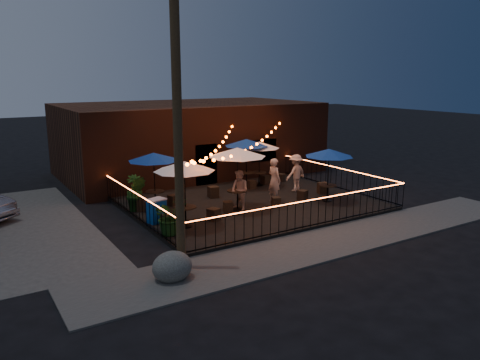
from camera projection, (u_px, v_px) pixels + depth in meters
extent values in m
plane|color=black|center=(277.00, 217.00, 18.65)|extent=(110.00, 110.00, 0.00)
cube|color=black|center=(250.00, 204.00, 20.29)|extent=(10.00, 8.00, 0.15)
cube|color=#3F3D3A|center=(334.00, 241.00, 15.95)|extent=(18.00, 2.50, 0.05)
cube|color=#35180E|center=(189.00, 138.00, 27.00)|extent=(14.00, 8.00, 4.00)
cube|color=black|center=(205.00, 166.00, 23.47)|extent=(1.20, 0.24, 2.20)
cube|color=black|center=(263.00, 150.00, 25.17)|extent=(1.60, 0.24, 1.20)
cylinder|color=#382817|center=(178.00, 133.00, 12.83)|extent=(0.26, 0.26, 8.00)
cube|color=black|center=(310.00, 225.00, 16.94)|extent=(10.00, 0.04, 0.04)
cube|color=black|center=(311.00, 201.00, 16.74)|extent=(10.00, 0.04, 0.04)
cube|color=orange|center=(311.00, 200.00, 16.73)|extent=(10.00, 0.03, 0.02)
cube|color=black|center=(140.00, 219.00, 17.67)|extent=(0.04, 8.00, 0.04)
cube|color=black|center=(138.00, 196.00, 17.47)|extent=(0.04, 8.00, 0.04)
cube|color=orange|center=(138.00, 195.00, 17.46)|extent=(0.03, 8.00, 0.02)
cube|color=black|center=(336.00, 187.00, 22.84)|extent=(0.04, 8.00, 0.04)
cube|color=black|center=(337.00, 168.00, 22.63)|extent=(0.04, 8.00, 0.04)
cube|color=orange|center=(337.00, 167.00, 22.63)|extent=(0.03, 8.00, 0.02)
cylinder|color=black|center=(186.00, 226.00, 17.04)|extent=(0.44, 0.44, 0.03)
cylinder|color=black|center=(186.00, 217.00, 16.96)|extent=(0.06, 0.06, 0.72)
cylinder|color=black|center=(185.00, 207.00, 16.88)|extent=(0.80, 0.80, 0.04)
cylinder|color=black|center=(185.00, 195.00, 16.78)|extent=(0.04, 0.04, 2.40)
cone|color=white|center=(184.00, 166.00, 16.55)|extent=(2.87, 2.87, 0.35)
cylinder|color=black|center=(156.00, 208.00, 19.44)|extent=(0.42, 0.42, 0.03)
cylinder|color=black|center=(155.00, 200.00, 19.37)|extent=(0.06, 0.06, 0.69)
cylinder|color=black|center=(155.00, 191.00, 19.29)|extent=(0.77, 0.77, 0.04)
cylinder|color=black|center=(155.00, 181.00, 19.19)|extent=(0.04, 0.04, 2.30)
cone|color=navy|center=(154.00, 157.00, 18.97)|extent=(2.43, 2.43, 0.34)
cylinder|color=black|center=(238.00, 209.00, 19.27)|extent=(0.46, 0.46, 0.03)
cylinder|color=black|center=(238.00, 200.00, 19.19)|extent=(0.06, 0.06, 0.76)
cylinder|color=black|center=(238.00, 191.00, 19.10)|extent=(0.84, 0.84, 0.04)
cylinder|color=black|center=(237.00, 179.00, 19.00)|extent=(0.05, 0.05, 2.53)
cone|color=white|center=(237.00, 152.00, 18.75)|extent=(3.04, 3.04, 0.37)
cylinder|color=black|center=(246.00, 186.00, 23.13)|extent=(0.43, 0.43, 0.03)
cylinder|color=black|center=(246.00, 180.00, 23.05)|extent=(0.06, 0.06, 0.71)
cylinder|color=black|center=(246.00, 172.00, 22.97)|extent=(0.78, 0.78, 0.04)
cylinder|color=black|center=(246.00, 163.00, 22.88)|extent=(0.04, 0.04, 2.35)
cone|color=navy|center=(246.00, 143.00, 22.65)|extent=(2.22, 2.22, 0.34)
cylinder|color=black|center=(327.00, 201.00, 20.53)|extent=(0.42, 0.42, 0.03)
cylinder|color=black|center=(327.00, 193.00, 20.46)|extent=(0.06, 0.06, 0.69)
cylinder|color=black|center=(328.00, 185.00, 20.38)|extent=(0.76, 0.76, 0.04)
cylinder|color=black|center=(328.00, 175.00, 20.28)|extent=(0.04, 0.04, 2.29)
cone|color=navy|center=(329.00, 153.00, 20.06)|extent=(2.55, 2.55, 0.33)
cylinder|color=black|center=(259.00, 185.00, 23.40)|extent=(0.40, 0.40, 0.03)
cylinder|color=black|center=(259.00, 179.00, 23.33)|extent=(0.05, 0.05, 0.66)
cylinder|color=black|center=(259.00, 172.00, 23.25)|extent=(0.73, 0.73, 0.04)
cylinder|color=black|center=(259.00, 164.00, 23.16)|extent=(0.04, 0.04, 2.19)
cone|color=white|center=(259.00, 145.00, 22.95)|extent=(2.49, 2.49, 0.32)
cube|color=black|center=(168.00, 221.00, 16.89)|extent=(0.55, 0.55, 0.50)
cube|color=black|center=(214.00, 214.00, 17.73)|extent=(0.52, 0.52, 0.47)
cube|color=black|center=(141.00, 204.00, 19.04)|extent=(0.47, 0.47, 0.50)
cube|color=black|center=(173.00, 200.00, 19.82)|extent=(0.47, 0.47, 0.44)
cube|color=black|center=(228.00, 207.00, 18.78)|extent=(0.50, 0.50, 0.45)
cube|color=black|center=(276.00, 202.00, 19.62)|extent=(0.43, 0.43, 0.40)
cube|color=black|center=(213.00, 192.00, 21.07)|extent=(0.48, 0.48, 0.50)
cube|color=black|center=(252.00, 184.00, 22.71)|extent=(0.37, 0.37, 0.41)
cube|color=black|center=(302.00, 195.00, 20.62)|extent=(0.49, 0.49, 0.45)
cube|color=black|center=(323.00, 188.00, 21.75)|extent=(0.56, 0.56, 0.51)
cube|color=black|center=(265.00, 180.00, 23.71)|extent=(0.41, 0.41, 0.43)
cube|color=black|center=(281.00, 178.00, 24.24)|extent=(0.45, 0.45, 0.40)
imported|color=#D4A38D|center=(274.00, 180.00, 20.22)|extent=(0.52, 0.74, 1.92)
imported|color=#DDAD98|center=(240.00, 190.00, 19.00)|extent=(0.75, 0.90, 1.65)
imported|color=#CCA68D|center=(296.00, 173.00, 22.17)|extent=(1.21, 0.81, 1.75)
imported|color=#0B3A0C|center=(170.00, 216.00, 16.11)|extent=(1.32, 1.19, 1.29)
imported|color=#1F4013|center=(136.00, 194.00, 18.91)|extent=(0.95, 0.86, 1.43)
imported|color=#0E3C0F|center=(135.00, 189.00, 20.20)|extent=(0.70, 0.70, 1.19)
cube|color=#0A47AA|center=(156.00, 211.00, 17.46)|extent=(0.75, 0.62, 0.86)
cube|color=silver|center=(156.00, 200.00, 17.36)|extent=(0.80, 0.67, 0.05)
ellipsoid|color=#40403C|center=(172.00, 267.00, 12.86)|extent=(1.19, 1.08, 0.79)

